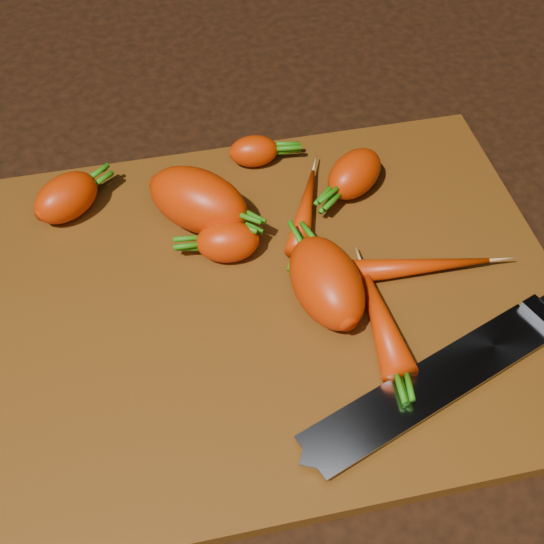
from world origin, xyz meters
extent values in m
cube|color=black|center=(0.00, 0.00, -0.01)|extent=(2.00, 2.00, 0.01)
cube|color=brown|center=(0.00, 0.00, 0.01)|extent=(0.50, 0.40, 0.01)
ellipsoid|color=red|center=(-0.17, 0.14, 0.03)|extent=(0.08, 0.07, 0.04)
ellipsoid|color=red|center=(-0.03, 0.05, 0.03)|extent=(0.06, 0.05, 0.04)
ellipsoid|color=red|center=(-0.05, 0.10, 0.04)|extent=(0.11, 0.11, 0.06)
ellipsoid|color=red|center=(0.04, -0.02, 0.04)|extent=(0.07, 0.10, 0.06)
ellipsoid|color=red|center=(0.10, 0.11, 0.03)|extent=(0.08, 0.07, 0.04)
ellipsoid|color=red|center=(0.02, 0.17, 0.03)|extent=(0.05, 0.03, 0.03)
ellipsoid|color=red|center=(0.05, 0.08, 0.02)|extent=(0.06, 0.11, 0.02)
ellipsoid|color=red|center=(0.12, -0.01, 0.02)|extent=(0.14, 0.04, 0.03)
ellipsoid|color=red|center=(0.08, -0.05, 0.03)|extent=(0.03, 0.11, 0.03)
cube|color=gray|center=(-0.01, -0.16, 0.02)|extent=(0.23, 0.12, 0.00)
cube|color=gray|center=(0.10, -0.12, 0.02)|extent=(0.03, 0.04, 0.02)
cube|color=black|center=(0.17, -0.09, 0.02)|extent=(0.13, 0.07, 0.02)
cylinder|color=#B2B2B7|center=(0.15, -0.10, 0.03)|extent=(0.01, 0.01, 0.00)
camera|label=1|loc=(-0.09, -0.40, 0.52)|focal=50.00mm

